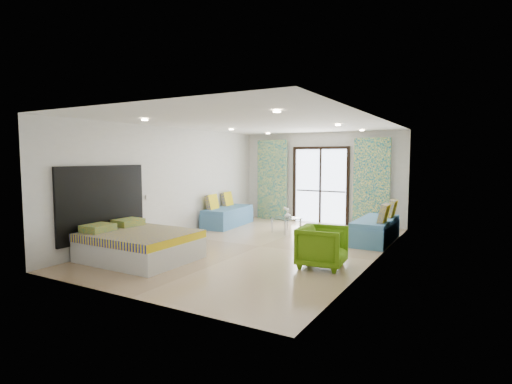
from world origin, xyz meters
The scene contains 24 objects.
floor centered at (0.00, 0.00, 0.00)m, with size 5.00×7.50×0.01m, color tan, non-canonical shape.
ceiling centered at (0.00, 0.00, 2.70)m, with size 5.00×7.50×0.01m, color silver, non-canonical shape.
wall_back centered at (0.00, 3.75, 1.35)m, with size 5.00×0.01×2.70m, color silver, non-canonical shape.
wall_front centered at (0.00, -3.75, 1.35)m, with size 5.00×0.01×2.70m, color silver, non-canonical shape.
wall_left centered at (-2.50, 0.00, 1.35)m, with size 0.01×7.50×2.70m, color silver, non-canonical shape.
wall_right centered at (2.50, 0.00, 1.35)m, with size 0.01×7.50×2.70m, color silver, non-canonical shape.
balcony_door centered at (0.00, 3.72, 1.26)m, with size 1.76×0.08×2.28m.
balcony_rail centered at (0.00, 3.73, 0.95)m, with size 1.52×0.03×0.04m, color #595451.
curtain_left centered at (-1.55, 3.57, 1.25)m, with size 1.00×0.10×2.50m, color white.
curtain_right centered at (1.55, 3.57, 1.25)m, with size 1.00×0.10×2.50m, color white.
downlight_a centered at (-1.40, -2.00, 2.67)m, with size 0.12×0.12×0.02m, color #FFE0B2.
downlight_b centered at (1.40, -2.00, 2.67)m, with size 0.12×0.12×0.02m, color #FFE0B2.
downlight_c centered at (-1.40, 1.00, 2.67)m, with size 0.12×0.12×0.02m, color #FFE0B2.
downlight_d centered at (1.40, 1.00, 2.67)m, with size 0.12×0.12×0.02m, color #FFE0B2.
downlight_e centered at (-1.40, 3.00, 2.67)m, with size 0.12×0.12×0.02m, color #FFE0B2.
downlight_f centered at (1.40, 3.00, 2.67)m, with size 0.12×0.12×0.02m, color #FFE0B2.
headboard centered at (-2.46, -2.15, 1.05)m, with size 0.06×2.10×1.50m, color black.
switch_plate centered at (-2.47, -0.90, 1.05)m, with size 0.02×0.10×0.10m, color silver.
bed centered at (-1.48, -2.15, 0.29)m, with size 1.98×1.61×0.68m.
daybed_left centered at (-2.12, 1.87, 0.29)m, with size 0.91×1.95×0.93m.
daybed_right centered at (2.12, 1.75, 0.30)m, with size 0.77×1.95×0.96m.
coffee_table centered at (-0.17, 1.70, 0.35)m, with size 0.80×0.80×0.69m.
vase centered at (-0.11, 1.65, 0.47)m, with size 0.16×0.16×0.16m, color white.
armchair centered at (1.78, -0.91, 0.41)m, with size 0.79×0.74×0.81m, color #588D12.
Camera 1 is at (4.21, -7.60, 1.97)m, focal length 28.00 mm.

